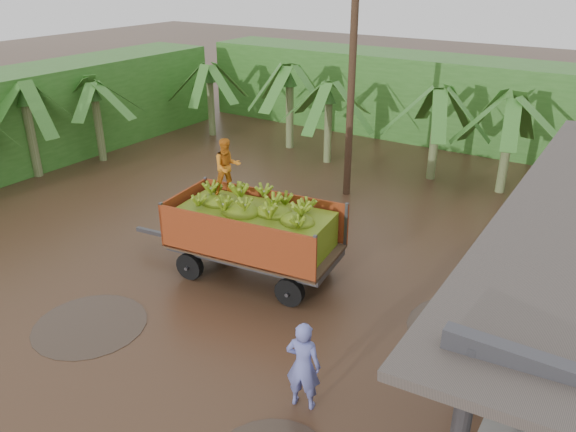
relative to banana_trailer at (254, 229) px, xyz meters
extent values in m
plane|color=black|center=(1.36, -1.71, -1.28)|extent=(100.00, 100.00, 0.00)
cube|color=#2D661E|center=(-0.64, 14.29, 0.52)|extent=(22.00, 3.00, 3.60)
cube|color=#2D661E|center=(-12.64, 2.29, 0.52)|extent=(3.00, 18.00, 3.60)
cube|color=#47474C|center=(-2.89, -0.37, -0.77)|extent=(1.68, 0.32, 0.11)
imported|color=orange|center=(-0.95, 0.23, 1.40)|extent=(0.85, 0.89, 1.44)
imported|color=#686FBE|center=(3.48, -3.31, -0.40)|extent=(0.72, 0.55, 1.77)
imported|color=slate|center=(5.93, -1.19, -0.44)|extent=(1.03, 0.92, 1.68)
cylinder|color=#47301E|center=(-0.57, 6.17, 2.43)|extent=(0.24, 0.24, 7.42)
camera|label=1|loc=(7.54, -10.06, 6.08)|focal=35.00mm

